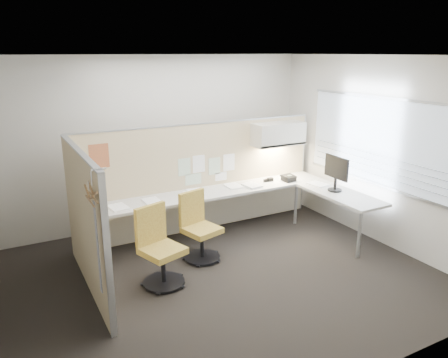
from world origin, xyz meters
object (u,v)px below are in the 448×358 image
chair_left (159,249)px  phone (288,178)px  desk (236,198)px  chair_right (199,229)px  monitor (336,171)px

chair_left → phone: (2.67, 0.94, 0.32)m
desk → phone: phone is taller
desk → chair_right: chair_right is taller
chair_left → monitor: bearing=-15.1°
chair_left → chair_right: 0.84m
monitor → chair_right: bearing=86.8°
chair_left → desk: bearing=11.1°
chair_left → monitor: 3.05m
chair_left → phone: bearing=1.4°
desk → chair_left: bearing=-150.8°
desk → chair_left: chair_left is taller
monitor → chair_left: bearing=95.9°
chair_right → phone: 2.04m
desk → monitor: size_ratio=7.23×
desk → chair_left: 1.86m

